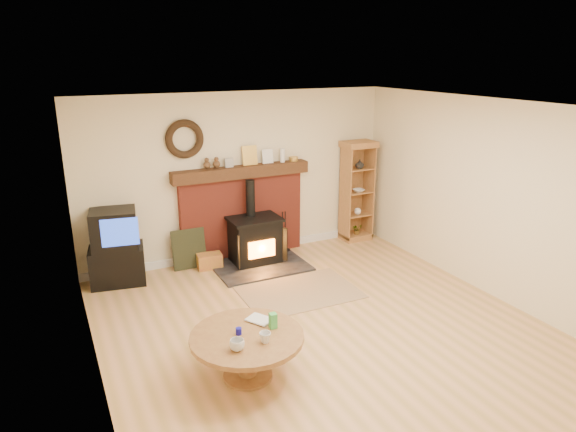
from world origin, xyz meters
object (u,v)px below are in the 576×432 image
curio_cabinet (356,191)px  coffee_table (247,343)px  tv_unit (116,249)px  wood_stove (256,242)px

curio_cabinet → coffee_table: (-3.23, -2.99, -0.48)m
curio_cabinet → coffee_table: bearing=-137.2°
tv_unit → coffee_table: tv_unit is taller
wood_stove → curio_cabinet: 2.09m
tv_unit → curio_cabinet: bearing=1.2°
wood_stove → coffee_table: size_ratio=1.23×
curio_cabinet → coffee_table: 4.43m
wood_stove → tv_unit: 2.05m
curio_cabinet → wood_stove: bearing=-172.1°
wood_stove → coffee_table: bearing=-114.2°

